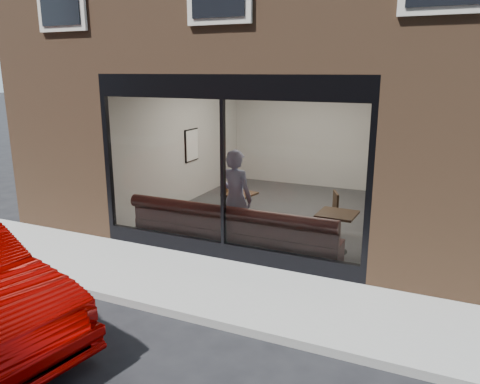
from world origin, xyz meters
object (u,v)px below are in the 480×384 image
at_px(cafe_table_left, 240,194).
at_px(cafe_chair_right, 325,227).
at_px(cafe_table_right, 337,214).
at_px(cafe_chair_left, 217,216).
at_px(person, 235,199).
at_px(banquette, 233,240).

relative_size(cafe_table_left, cafe_chair_right, 1.35).
xyz_separation_m(cafe_table_left, cafe_chair_right, (1.83, 0.09, -0.50)).
bearing_deg(cafe_chair_right, cafe_table_right, 96.23).
relative_size(cafe_chair_left, cafe_chair_right, 0.88).
bearing_deg(person, cafe_chair_left, -40.02).
distance_m(person, cafe_chair_left, 1.38).
distance_m(banquette, person, 0.76).
xyz_separation_m(banquette, cafe_chair_left, (-0.92, 1.10, 0.01)).
relative_size(cafe_table_left, cafe_table_right, 0.88).
relative_size(cafe_table_left, cafe_chair_left, 1.52).
distance_m(person, cafe_chair_right, 1.96).
bearing_deg(person, cafe_table_right, -160.32).
height_order(cafe_chair_left, cafe_chair_right, cafe_chair_right).
relative_size(banquette, cafe_chair_right, 9.13).
relative_size(banquette, cafe_table_left, 6.79).
relative_size(person, cafe_table_right, 2.80).
height_order(banquette, person, person).
relative_size(banquette, person, 2.14).
relative_size(person, cafe_chair_right, 4.27).
height_order(cafe_table_right, cafe_chair_right, cafe_table_right).
distance_m(person, cafe_table_right, 1.89).
height_order(person, cafe_chair_left, person).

